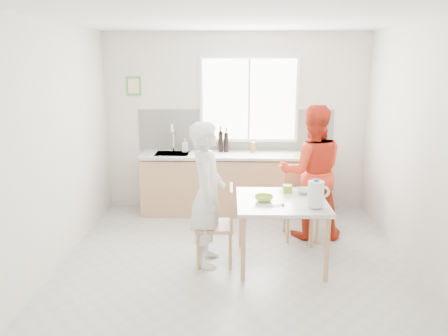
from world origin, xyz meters
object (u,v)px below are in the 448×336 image
object	(u,v)px
person_white	(208,195)
wine_bottle_a	(221,141)
chair_left	(221,222)
chair_far	(300,198)
milk_jug	(316,194)
wine_bottle_b	(226,142)
person_red	(311,172)
bowl_white	(305,191)
bowl_green	(264,198)
dining_table	(281,206)

from	to	relation	value
person_white	wine_bottle_a	distance (m)	1.90
chair_left	chair_far	bearing A→B (deg)	128.53
milk_jug	wine_bottle_b	xyz separation A→B (m)	(-0.99, 2.14, 0.15)
person_red	bowl_white	size ratio (longest dim) A/B	8.26
chair_left	bowl_white	bearing A→B (deg)	104.29
wine_bottle_a	bowl_green	bearing A→B (deg)	-74.22
person_white	wine_bottle_b	size ratio (longest dim) A/B	5.47
dining_table	bowl_white	xyz separation A→B (m)	(0.30, 0.25, 0.10)
bowl_white	wine_bottle_a	world-z (taller)	wine_bottle_a
wine_bottle_b	bowl_white	bearing A→B (deg)	-59.27
person_red	wine_bottle_b	bearing A→B (deg)	-43.28
bowl_white	person_red	bearing A→B (deg)	73.35
chair_left	chair_far	world-z (taller)	chair_far
milk_jug	dining_table	bearing A→B (deg)	139.21
chair_left	milk_jug	distance (m)	1.13
person_red	bowl_green	world-z (taller)	person_red
chair_left	wine_bottle_a	distance (m)	1.97
milk_jug	person_white	bearing A→B (deg)	166.31
dining_table	wine_bottle_b	size ratio (longest dim) A/B	3.35
bowl_white	wine_bottle_a	distance (m)	1.95
wine_bottle_b	milk_jug	bearing A→B (deg)	-65.22
dining_table	wine_bottle_b	distance (m)	2.01
wine_bottle_b	chair_far	bearing A→B (deg)	-46.05
chair_left	wine_bottle_a	xyz separation A→B (m)	(-0.06, 1.88, 0.58)
wine_bottle_b	chair_left	bearing A→B (deg)	-90.71
chair_left	person_white	bearing A→B (deg)	-90.00
chair_left	milk_jug	size ratio (longest dim) A/B	3.07
bowl_green	dining_table	bearing A→B (deg)	14.76
chair_far	wine_bottle_b	size ratio (longest dim) A/B	3.13
bowl_green	wine_bottle_a	distance (m)	2.02
person_white	wine_bottle_b	xyz separation A→B (m)	(0.17, 1.87, 0.25)
dining_table	milk_jug	world-z (taller)	milk_jug
person_red	bowl_white	xyz separation A→B (m)	(-0.17, -0.57, -0.08)
chair_far	milk_jug	xyz separation A→B (m)	(-0.01, -1.10, 0.41)
chair_far	wine_bottle_a	size ratio (longest dim) A/B	2.94
chair_left	wine_bottle_b	xyz separation A→B (m)	(0.02, 1.87, 0.57)
chair_left	person_white	size ratio (longest dim) A/B	0.55
chair_far	wine_bottle_b	world-z (taller)	wine_bottle_b
chair_far	chair_left	bearing A→B (deg)	-141.47
bowl_white	chair_far	bearing A→B (deg)	85.72
bowl_white	wine_bottle_b	xyz separation A→B (m)	(-0.95, 1.61, 0.28)
bowl_white	person_white	bearing A→B (deg)	-166.75
chair_left	bowl_green	xyz separation A→B (m)	(0.48, -0.04, 0.30)
milk_jug	wine_bottle_a	world-z (taller)	wine_bottle_a
chair_left	milk_jug	world-z (taller)	milk_jug
person_white	bowl_white	xyz separation A→B (m)	(1.12, 0.26, -0.03)
wine_bottle_a	dining_table	bearing A→B (deg)	-68.35
person_red	dining_table	bearing A→B (deg)	59.74
dining_table	wine_bottle_a	world-z (taller)	wine_bottle_a
chair_far	wine_bottle_a	world-z (taller)	wine_bottle_a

